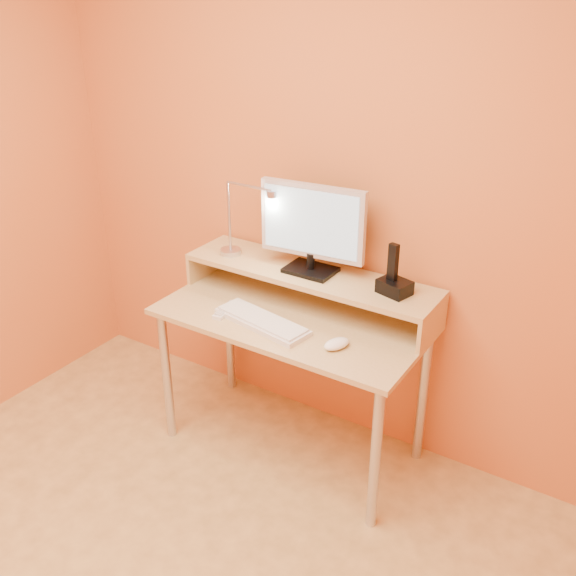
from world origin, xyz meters
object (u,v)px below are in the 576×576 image
Objects in this scene: phone_dock at (395,287)px; mouse at (337,344)px; monitor_panel at (313,221)px; lamp_base at (231,252)px; keyboard at (262,322)px; remote_control at (226,310)px.

mouse is (-0.12, -0.28, -0.17)m from phone_dock.
phone_dock is at bearing -7.40° from monitor_panel.
monitor_panel is 3.72× the size of phone_dock.
lamp_base is (-0.42, -0.04, -0.23)m from monitor_panel.
mouse is (0.37, -0.00, 0.01)m from keyboard.
phone_dock is 0.78× the size of remote_control.
remote_control is at bearing -142.66° from phone_dock.
phone_dock is at bearing 40.38° from keyboard.
monitor_panel is at bearing -166.06° from phone_dock.
mouse is at bearing 10.03° from keyboard.
lamp_base is 0.77× the size of phone_dock.
mouse is at bearing -97.03° from phone_dock.
remote_control is at bearing -140.00° from monitor_panel.
phone_dock is (0.41, -0.01, -0.21)m from monitor_panel.
remote_control is at bearing -58.82° from lamp_base.
lamp_base reaches higher than remote_control.
keyboard is at bearing -157.62° from mouse.
lamp_base is 0.33m from remote_control.
lamp_base reaches higher than keyboard.
lamp_base is at bearing 113.26° from remote_control.
phone_dock is 0.29× the size of keyboard.
monitor_panel reaches higher than keyboard.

